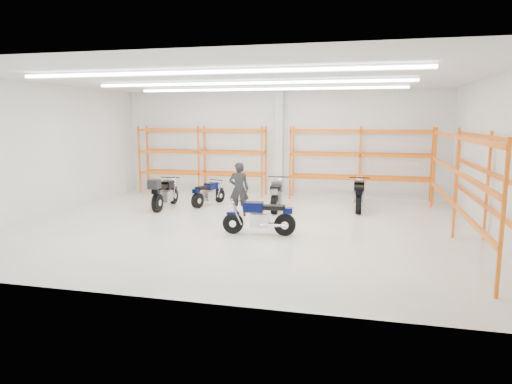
% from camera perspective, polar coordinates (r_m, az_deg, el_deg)
% --- Properties ---
extents(ground, '(14.00, 14.00, 0.00)m').
position_cam_1_polar(ground, '(14.30, -1.47, -4.26)').
color(ground, silver).
rests_on(ground, ground).
extents(room_shell, '(14.02, 12.02, 4.51)m').
position_cam_1_polar(room_shell, '(13.93, -1.50, 9.01)').
color(room_shell, white).
rests_on(room_shell, ground).
extents(motorcycle_main, '(2.14, 0.71, 1.05)m').
position_cam_1_polar(motorcycle_main, '(13.15, 0.79, -3.26)').
color(motorcycle_main, black).
rests_on(motorcycle_main, ground).
extents(motorcycle_back_a, '(0.74, 2.33, 1.20)m').
position_cam_1_polar(motorcycle_back_a, '(17.22, -11.49, -0.18)').
color(motorcycle_back_a, black).
rests_on(motorcycle_back_a, ground).
extents(motorcycle_back_b, '(0.88, 1.88, 0.95)m').
position_cam_1_polar(motorcycle_back_b, '(17.61, -6.10, -0.27)').
color(motorcycle_back_b, black).
rests_on(motorcycle_back_b, ground).
extents(motorcycle_back_c, '(0.78, 2.36, 1.16)m').
position_cam_1_polar(motorcycle_back_c, '(16.69, 2.58, -0.41)').
color(motorcycle_back_c, black).
rests_on(motorcycle_back_c, ground).
extents(motorcycle_back_d, '(0.77, 2.31, 1.14)m').
position_cam_1_polar(motorcycle_back_d, '(17.07, 12.72, -0.45)').
color(motorcycle_back_d, black).
rests_on(motorcycle_back_d, ground).
extents(standing_man, '(0.77, 0.61, 1.86)m').
position_cam_1_polar(standing_man, '(15.62, -2.15, 0.36)').
color(standing_man, black).
rests_on(standing_man, ground).
extents(structural_column, '(0.32, 0.32, 4.50)m').
position_cam_1_polar(structural_column, '(19.62, 2.92, 6.04)').
color(structural_column, white).
rests_on(structural_column, ground).
extents(pallet_racking_back_left, '(5.67, 0.87, 3.00)m').
position_cam_1_polar(pallet_racking_back_left, '(20.23, -6.81, 4.77)').
color(pallet_racking_back_left, '#F35C14').
rests_on(pallet_racking_back_left, ground).
extents(pallet_racking_back_right, '(5.67, 0.87, 3.00)m').
position_cam_1_polar(pallet_racking_back_right, '(18.98, 12.89, 4.31)').
color(pallet_racking_back_right, '#F35C14').
rests_on(pallet_racking_back_right, ground).
extents(pallet_racking_side, '(0.87, 9.07, 3.00)m').
position_cam_1_polar(pallet_racking_side, '(13.82, 25.45, 2.02)').
color(pallet_racking_side, '#F35C14').
rests_on(pallet_racking_side, ground).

